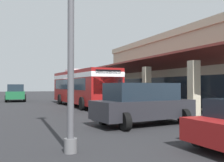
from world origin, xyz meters
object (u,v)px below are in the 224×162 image
object	(u,v)px
parked_suv_green	(16,93)
potted_palm	(106,95)
transit_bus	(83,85)
pedestrian	(167,102)
parked_suv_charcoal	(143,103)

from	to	relation	value
parked_suv_green	potted_palm	world-z (taller)	potted_palm
transit_bus	potted_palm	xyz separation A→B (m)	(-6.56, 4.63, -1.19)
parked_suv_green	pedestrian	size ratio (longest dim) A/B	2.77
parked_suv_green	parked_suv_charcoal	distance (m)	22.28
parked_suv_green	pedestrian	xyz separation A→B (m)	(20.85, 6.89, -0.01)
parked_suv_charcoal	pedestrian	bearing A→B (deg)	114.23
pedestrian	potted_palm	bearing A→B (deg)	170.19
transit_bus	parked_suv_green	xyz separation A→B (m)	(-9.96, -5.27, -0.84)
pedestrian	transit_bus	bearing A→B (deg)	-171.56
transit_bus	potted_palm	world-z (taller)	transit_bus
parked_suv_green	pedestrian	world-z (taller)	parked_suv_green
parked_suv_charcoal	pedestrian	world-z (taller)	parked_suv_charcoal
parked_suv_green	parked_suv_charcoal	world-z (taller)	same
parked_suv_charcoal	potted_palm	distance (m)	18.98
transit_bus	potted_palm	bearing A→B (deg)	144.77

